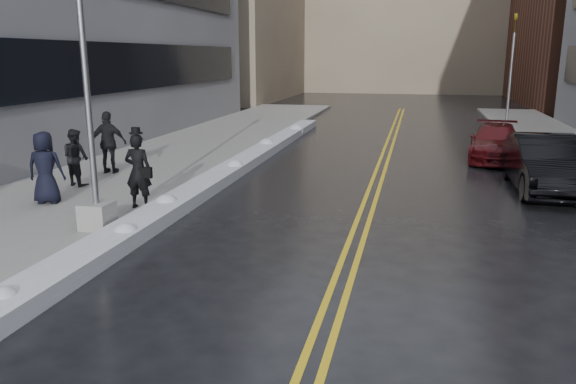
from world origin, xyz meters
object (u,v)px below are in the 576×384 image
Objects in this scene: traffic_signal at (511,66)px; car_maroon at (496,142)px; pedestrian_fedora at (138,171)px; lamppost at (90,124)px; pedestrian_b at (76,157)px; pedestrian_c at (45,168)px; pedestrian_d at (109,142)px; car_black at (545,164)px.

car_maroon is (-1.78, -10.01, -2.72)m from traffic_signal.
car_maroon is (9.92, 10.14, -0.43)m from pedestrian_fedora.
pedestrian_b is at bearing 128.07° from lamppost.
traffic_signal reaches higher than pedestrian_b.
traffic_signal is at bearing 86.66° from car_maroon.
lamppost is at bearing 84.22° from pedestrian_fedora.
traffic_signal is at bearing -138.41° from pedestrian_c.
car_black is at bearing 178.71° from pedestrian_d.
pedestrian_d is 0.43× the size of car_maroon.
pedestrian_c reaches higher than car_maroon.
pedestrian_c is (0.46, -2.07, 0.10)m from pedestrian_b.
pedestrian_fedora is (0.10, 1.85, -1.42)m from lamppost.
pedestrian_d reaches higher than car_maroon.
traffic_signal is 3.49× the size of pedestrian_b.
car_maroon is (12.54, 10.25, -0.42)m from pedestrian_c.
traffic_signal reaches higher than pedestrian_fedora.
car_black is 1.08× the size of car_maroon.
traffic_signal is 10.52m from car_maroon.
pedestrian_b is (-3.08, 1.96, -0.11)m from pedestrian_fedora.
pedestrian_fedora is at bearing 86.91° from lamppost.
pedestrian_b is at bearing 83.35° from pedestrian_d.
pedestrian_fedora is 11.76m from car_black.
car_black is 5.28m from car_maroon.
pedestrian_fedora is at bearing 169.21° from pedestrian_c.
pedestrian_fedora is at bearing 122.76° from pedestrian_d.
lamppost is 1.61× the size of car_maroon.
traffic_signal is 1.18× the size of car_black.
pedestrian_b is (-2.98, 3.81, -1.52)m from lamppost.
pedestrian_b is 14.08m from car_black.
pedestrian_fedora is 14.19m from car_maroon.
car_maroon is (13.00, 8.18, -0.32)m from pedestrian_b.
pedestrian_b is at bearing -35.11° from pedestrian_fedora.
pedestrian_d is at bearing -96.87° from pedestrian_c.
pedestrian_c is 0.41× the size of car_maroon.
car_black is (10.78, 6.77, -1.69)m from lamppost.
pedestrian_d reaches higher than pedestrian_b.
car_black is at bearing -172.43° from pedestrian_c.
car_black reaches higher than car_maroon.
lamppost is 3.97× the size of pedestrian_c.
pedestrian_fedora is 1.00× the size of pedestrian_c.
pedestrian_c is 16.20m from car_maroon.
pedestrian_b reaches higher than car_black.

